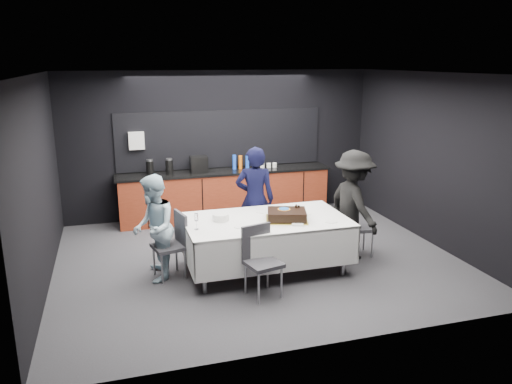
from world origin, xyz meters
TOP-DOWN VIEW (x-y plane):
  - ground at (0.00, 0.00)m, footprint 6.00×6.00m
  - room_shell at (0.00, 0.00)m, footprint 6.04×5.04m
  - kitchenette at (-0.02, 2.22)m, footprint 4.10×0.64m
  - party_table at (0.00, -0.40)m, footprint 2.32×1.32m
  - cake_assembly at (0.27, -0.53)m, footprint 0.69×0.62m
  - plate_stack at (-0.64, -0.29)m, footprint 0.24×0.24m
  - loose_plate_near at (-0.43, -0.64)m, footprint 0.19×0.19m
  - loose_plate_right_a at (0.64, -0.32)m, footprint 0.19×0.19m
  - loose_plate_right_b at (0.84, -0.78)m, footprint 0.18×0.18m
  - loose_plate_far at (0.04, -0.05)m, footprint 0.19×0.19m
  - fork_pile at (0.33, -0.81)m, footprint 0.18×0.15m
  - champagne_flute at (-1.03, -0.58)m, footprint 0.06×0.06m
  - chair_left at (-1.30, -0.24)m, footprint 0.51×0.51m
  - chair_right at (1.48, -0.26)m, footprint 0.47×0.47m
  - chair_near at (-0.31, -1.13)m, footprint 0.51×0.51m
  - person_center at (0.07, 0.41)m, footprint 0.71×0.57m
  - person_left at (-1.58, -0.26)m, footprint 0.62×0.77m
  - person_right at (1.44, -0.30)m, footprint 0.74×1.15m

SIDE VIEW (x-z plane):
  - ground at x=0.00m, z-range 0.00..0.00m
  - chair_left at x=-1.30m, z-range 0.07..1.00m
  - chair_right at x=1.48m, z-range 0.07..1.00m
  - chair_near at x=-0.31m, z-range 0.07..1.00m
  - kitchenette at x=-0.02m, z-range -0.48..1.57m
  - party_table at x=0.00m, z-range 0.25..1.03m
  - person_left at x=-1.58m, z-range 0.00..1.49m
  - loose_plate_near at x=-0.43m, z-range 0.78..0.79m
  - loose_plate_right_a at x=0.64m, z-range 0.78..0.79m
  - loose_plate_right_b at x=0.84m, z-range 0.78..0.79m
  - loose_plate_far at x=0.04m, z-range 0.78..0.79m
  - fork_pile at x=0.33m, z-range 0.78..0.80m
  - plate_stack at x=-0.64m, z-range 0.78..0.88m
  - person_right at x=1.44m, z-range 0.00..1.68m
  - person_center at x=0.07m, z-range 0.00..1.69m
  - cake_assembly at x=0.27m, z-range 0.76..0.94m
  - champagne_flute at x=-1.03m, z-range 0.83..1.05m
  - room_shell at x=0.00m, z-range 0.45..3.27m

